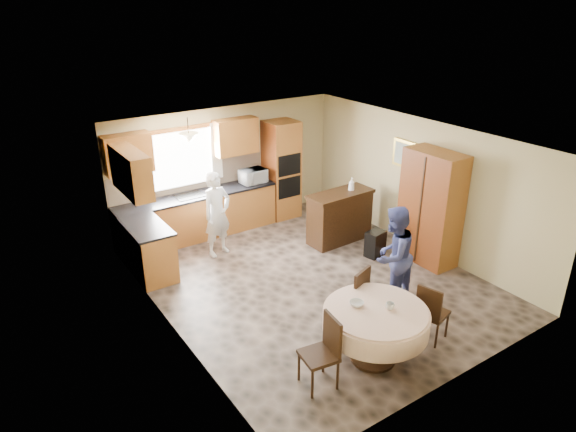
% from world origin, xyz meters
% --- Properties ---
extents(floor, '(5.00, 6.00, 0.01)m').
position_xyz_m(floor, '(0.00, 0.00, 0.00)').
color(floor, '#6F5A4E').
rests_on(floor, ground).
extents(ceiling, '(5.00, 6.00, 0.01)m').
position_xyz_m(ceiling, '(0.00, 0.00, 2.50)').
color(ceiling, white).
rests_on(ceiling, wall_back).
extents(wall_back, '(5.00, 0.02, 2.50)m').
position_xyz_m(wall_back, '(0.00, 3.00, 1.25)').
color(wall_back, tan).
rests_on(wall_back, floor).
extents(wall_front, '(5.00, 0.02, 2.50)m').
position_xyz_m(wall_front, '(0.00, -3.00, 1.25)').
color(wall_front, tan).
rests_on(wall_front, floor).
extents(wall_left, '(0.02, 6.00, 2.50)m').
position_xyz_m(wall_left, '(-2.50, 0.00, 1.25)').
color(wall_left, tan).
rests_on(wall_left, floor).
extents(wall_right, '(0.02, 6.00, 2.50)m').
position_xyz_m(wall_right, '(2.50, 0.00, 1.25)').
color(wall_right, tan).
rests_on(wall_right, floor).
extents(window, '(1.40, 0.03, 1.10)m').
position_xyz_m(window, '(-1.00, 2.98, 1.60)').
color(window, white).
rests_on(window, wall_back).
extents(curtain_left, '(0.22, 0.02, 1.15)m').
position_xyz_m(curtain_left, '(-1.75, 2.93, 1.65)').
color(curtain_left, white).
rests_on(curtain_left, wall_back).
extents(curtain_right, '(0.22, 0.02, 1.15)m').
position_xyz_m(curtain_right, '(-0.25, 2.93, 1.65)').
color(curtain_right, white).
rests_on(curtain_right, wall_back).
extents(base_cab_back, '(3.30, 0.60, 0.88)m').
position_xyz_m(base_cab_back, '(-0.85, 2.70, 0.44)').
color(base_cab_back, '#CD8636').
rests_on(base_cab_back, floor).
extents(counter_back, '(3.30, 0.64, 0.04)m').
position_xyz_m(counter_back, '(-0.85, 2.70, 0.90)').
color(counter_back, black).
rests_on(counter_back, base_cab_back).
extents(base_cab_left, '(0.60, 1.20, 0.88)m').
position_xyz_m(base_cab_left, '(-2.20, 1.80, 0.44)').
color(base_cab_left, '#CD8636').
rests_on(base_cab_left, floor).
extents(counter_left, '(0.64, 1.20, 0.04)m').
position_xyz_m(counter_left, '(-2.20, 1.80, 0.90)').
color(counter_left, black).
rests_on(counter_left, base_cab_left).
extents(backsplash, '(3.30, 0.02, 0.55)m').
position_xyz_m(backsplash, '(-0.85, 2.99, 1.18)').
color(backsplash, beige).
rests_on(backsplash, wall_back).
extents(wall_cab_left, '(0.85, 0.33, 0.72)m').
position_xyz_m(wall_cab_left, '(-2.05, 2.83, 1.91)').
color(wall_cab_left, '#B76C2D').
rests_on(wall_cab_left, wall_back).
extents(wall_cab_right, '(0.90, 0.33, 0.72)m').
position_xyz_m(wall_cab_right, '(0.15, 2.83, 1.91)').
color(wall_cab_right, '#B76C2D').
rests_on(wall_cab_right, wall_back).
extents(wall_cab_side, '(0.33, 1.20, 0.72)m').
position_xyz_m(wall_cab_side, '(-2.33, 1.80, 1.91)').
color(wall_cab_side, '#B76C2D').
rests_on(wall_cab_side, wall_left).
extents(oven_tower, '(0.66, 0.62, 2.12)m').
position_xyz_m(oven_tower, '(1.15, 2.69, 1.06)').
color(oven_tower, '#CD8636').
rests_on(oven_tower, floor).
extents(oven_upper, '(0.56, 0.01, 0.45)m').
position_xyz_m(oven_upper, '(1.15, 2.38, 1.25)').
color(oven_upper, black).
rests_on(oven_upper, oven_tower).
extents(oven_lower, '(0.56, 0.01, 0.45)m').
position_xyz_m(oven_lower, '(1.15, 2.38, 0.75)').
color(oven_lower, black).
rests_on(oven_lower, oven_tower).
extents(pendant, '(0.36, 0.36, 0.18)m').
position_xyz_m(pendant, '(-1.00, 2.50, 2.12)').
color(pendant, beige).
rests_on(pendant, ceiling).
extents(sideboard, '(1.36, 0.60, 0.96)m').
position_xyz_m(sideboard, '(1.40, 0.98, 0.48)').
color(sideboard, '#321C0D').
rests_on(sideboard, floor).
extents(space_heater, '(0.41, 0.32, 0.50)m').
position_xyz_m(space_heater, '(1.54, 0.08, 0.25)').
color(space_heater, black).
rests_on(space_heater, floor).
extents(cupboard, '(0.54, 1.09, 2.08)m').
position_xyz_m(cupboard, '(2.22, -0.54, 1.04)').
color(cupboard, '#CD8636').
rests_on(cupboard, floor).
extents(dining_table, '(1.39, 1.39, 0.79)m').
position_xyz_m(dining_table, '(-0.53, -2.12, 0.62)').
color(dining_table, '#321C0D').
rests_on(dining_table, floor).
extents(chair_left, '(0.47, 0.47, 0.96)m').
position_xyz_m(chair_left, '(-1.37, -2.12, 0.53)').
color(chair_left, '#321C0D').
rests_on(chair_left, floor).
extents(chair_back, '(0.55, 0.55, 0.99)m').
position_xyz_m(chair_back, '(-0.28, -1.41, 0.55)').
color(chair_back, '#321C0D').
rests_on(chair_back, floor).
extents(chair_right, '(0.48, 0.48, 0.89)m').
position_xyz_m(chair_right, '(0.39, -2.25, 0.49)').
color(chair_right, '#321C0D').
rests_on(chair_right, floor).
extents(framed_picture, '(0.06, 0.64, 0.53)m').
position_xyz_m(framed_picture, '(2.47, 0.39, 1.75)').
color(framed_picture, gold).
rests_on(framed_picture, wall_right).
extents(microwave, '(0.55, 0.39, 0.29)m').
position_xyz_m(microwave, '(0.42, 2.65, 1.07)').
color(microwave, silver).
rests_on(microwave, counter_back).
extents(person_sink, '(0.67, 0.52, 1.62)m').
position_xyz_m(person_sink, '(-0.85, 1.81, 0.81)').
color(person_sink, silver).
rests_on(person_sink, floor).
extents(person_dining, '(0.91, 0.78, 1.62)m').
position_xyz_m(person_dining, '(0.68, -1.19, 0.81)').
color(person_dining, '#38407C').
rests_on(person_dining, floor).
extents(bowl_sideboard, '(0.32, 0.32, 0.06)m').
position_xyz_m(bowl_sideboard, '(1.01, 0.98, 0.99)').
color(bowl_sideboard, '#B2B2B2').
rests_on(bowl_sideboard, sideboard).
extents(bottle_sideboard, '(0.15, 0.15, 0.32)m').
position_xyz_m(bottle_sideboard, '(1.66, 0.98, 1.12)').
color(bottle_sideboard, silver).
rests_on(bottle_sideboard, sideboard).
extents(cup_table, '(0.13, 0.13, 0.09)m').
position_xyz_m(cup_table, '(-0.39, -2.22, 0.84)').
color(cup_table, '#B2B2B2').
rests_on(cup_table, dining_table).
extents(bowl_table, '(0.19, 0.19, 0.06)m').
position_xyz_m(bowl_table, '(-0.69, -1.91, 0.82)').
color(bowl_table, '#B2B2B2').
rests_on(bowl_table, dining_table).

